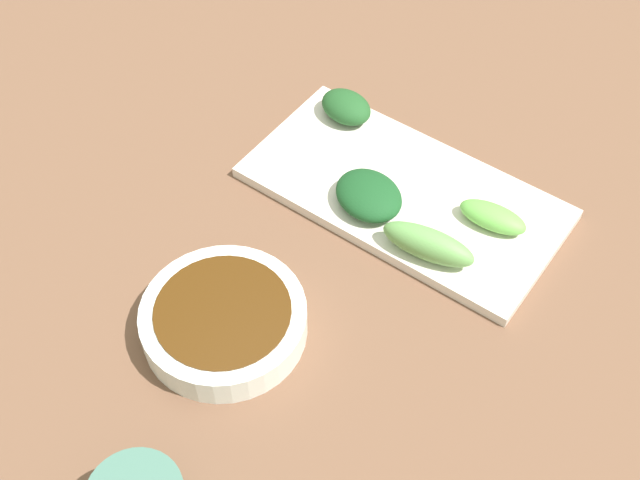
% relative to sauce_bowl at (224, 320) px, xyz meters
% --- Properties ---
extents(tabletop, '(2.10, 2.10, 0.02)m').
position_rel_sauce_bowl_xyz_m(tabletop, '(0.12, -0.04, -0.03)').
color(tabletop, brown).
rests_on(tabletop, ground).
extents(sauce_bowl, '(0.15, 0.15, 0.03)m').
position_rel_sauce_bowl_xyz_m(sauce_bowl, '(0.00, 0.00, 0.00)').
color(sauce_bowl, white).
rests_on(sauce_bowl, tabletop).
extents(serving_plate, '(0.16, 0.32, 0.01)m').
position_rel_sauce_bowl_xyz_m(serving_plate, '(0.23, -0.04, -0.01)').
color(serving_plate, silver).
rests_on(serving_plate, tabletop).
extents(broccoli_leafy_0, '(0.05, 0.06, 0.03)m').
position_rel_sauce_bowl_xyz_m(broccoli_leafy_0, '(0.29, 0.07, 0.01)').
color(broccoli_leafy_0, '#215224').
rests_on(broccoli_leafy_0, serving_plate).
extents(broccoli_leafy_1, '(0.08, 0.09, 0.03)m').
position_rel_sauce_bowl_xyz_m(broccoli_leafy_1, '(0.19, -0.02, 0.01)').
color(broccoli_leafy_1, '#184B21').
rests_on(broccoli_leafy_1, serving_plate).
extents(broccoli_stalk_2, '(0.04, 0.07, 0.02)m').
position_rel_sauce_bowl_xyz_m(broccoli_stalk_2, '(0.24, -0.14, 0.01)').
color(broccoli_stalk_2, '#68B64A').
rests_on(broccoli_stalk_2, serving_plate).
extents(broccoli_stalk_3, '(0.04, 0.10, 0.03)m').
position_rel_sauce_bowl_xyz_m(broccoli_stalk_3, '(0.17, -0.11, 0.01)').
color(broccoli_stalk_3, '#67A252').
rests_on(broccoli_stalk_3, serving_plate).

